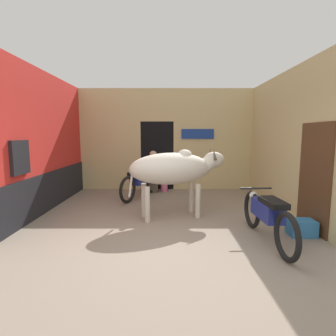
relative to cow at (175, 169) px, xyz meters
The scene contains 10 objects.
ground_plane 1.94m from the cow, 97.11° to the right, with size 30.00×30.00×0.00m, color gray.
wall_left_shopfront 3.13m from the cow, 168.53° to the left, with size 0.25×4.50×3.20m.
wall_back_with_doorway 3.16m from the cow, 95.45° to the left, with size 5.48×0.93×3.20m.
wall_right_with_door 2.74m from the cow, 12.34° to the left, with size 0.22×4.50×3.20m.
cow is the anchor object (origin of this frame).
motorcycle_near 2.08m from the cow, 41.70° to the right, with size 0.58×2.05×0.81m.
motorcycle_far 2.06m from the cow, 117.15° to the left, with size 0.96×1.90×0.81m.
shopkeeper_seated 2.58m from the cow, 103.49° to the left, with size 0.40×0.34×1.28m.
plastic_stool 2.70m from the cow, 95.78° to the left, with size 0.30×0.30×0.43m.
crate 2.62m from the cow, 25.71° to the right, with size 0.44×0.32×0.28m.
Camera 1 is at (0.06, -3.88, 1.77)m, focal length 28.00 mm.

